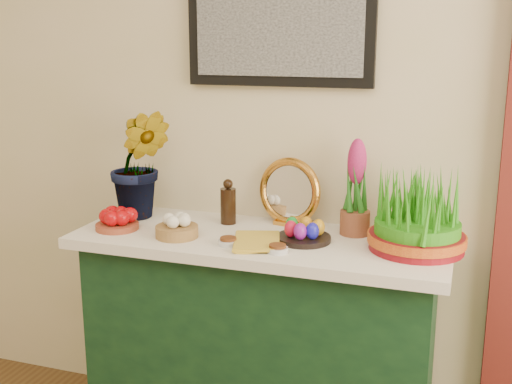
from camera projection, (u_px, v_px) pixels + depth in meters
sideboard at (260, 348)px, 2.52m from camera, size 1.30×0.45×0.85m
tablecloth at (260, 241)px, 2.42m from camera, size 1.40×0.55×0.04m
hyacinth_green at (139, 146)px, 2.59m from camera, size 0.36×0.34×0.59m
apple_bowl at (117, 220)px, 2.48m from camera, size 0.21×0.21×0.08m
garlic_basket at (177, 227)px, 2.39m from camera, size 0.17×0.17×0.09m
vinegar_cruet at (228, 204)px, 2.55m from camera, size 0.06×0.06×0.18m
mirror at (289, 192)px, 2.53m from camera, size 0.28×0.12×0.27m
book at (234, 241)px, 2.30m from camera, size 0.20×0.25×0.03m
spice_dish_left at (228, 241)px, 2.30m from camera, size 0.07×0.07×0.03m
spice_dish_right at (278, 249)px, 2.22m from camera, size 0.07×0.07×0.03m
egg_plate at (303, 233)px, 2.34m from camera, size 0.22×0.22×0.08m
hyacinth_pink at (356, 192)px, 2.39m from camera, size 0.11×0.11×0.37m
wheatgrass_sabzeh at (418, 216)px, 2.22m from camera, size 0.34×0.34×0.28m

